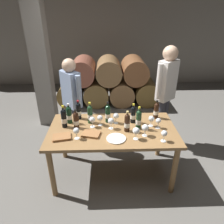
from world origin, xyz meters
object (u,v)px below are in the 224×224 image
object	(u,v)px
wine_bottle_0	(108,113)
wine_glass_3	(76,131)
wine_bottle_8	(127,123)
wine_glass_6	(136,131)
wine_glass_0	(111,121)
wine_glass_4	(116,116)
sommelier_presenting	(166,88)
wine_bottle_3	(156,110)
wine_glass_1	(151,119)
leather_ledger	(91,134)
wine_bottle_4	(69,115)
wine_glass_5	(100,118)
wine_glass_2	(164,134)
wine_bottle_5	(76,120)
wine_bottle_7	(79,111)
wine_bottle_2	(133,114)
dining_table	(113,134)
wine_bottle_1	(90,114)
wine_glass_9	(145,128)
wine_glass_8	(92,120)
taster_seated_left	(72,97)
wine_bottle_6	(64,118)
wine_bottle_9	(139,119)
serving_plate	(116,139)
tasting_notebook	(62,137)
wine_glass_7	(158,121)

from	to	relation	value
wine_bottle_0	wine_glass_3	xyz separation A→B (m)	(-0.39, -0.41, -0.02)
wine_bottle_8	wine_glass_6	bearing A→B (deg)	-64.45
wine_glass_0	wine_glass_3	bearing A→B (deg)	-152.49
wine_glass_4	sommelier_presenting	distance (m)	1.05
wine_glass_4	wine_bottle_3	bearing A→B (deg)	13.16
wine_bottle_8	wine_glass_1	world-z (taller)	wine_bottle_8
wine_glass_4	leather_ledger	bearing A→B (deg)	-138.58
wine_bottle_4	wine_glass_6	distance (m)	0.97
wine_glass_4	wine_glass_5	distance (m)	0.22
wine_glass_2	wine_glass_0	bearing A→B (deg)	153.26
wine_bottle_5	wine_glass_3	world-z (taller)	wine_bottle_5
wine_bottle_7	wine_glass_2	xyz separation A→B (m)	(1.08, -0.61, -0.02)
wine_bottle_2	dining_table	bearing A→B (deg)	-150.16
wine_bottle_1	wine_glass_4	xyz separation A→B (m)	(0.36, -0.03, -0.02)
wine_glass_6	wine_glass_2	bearing A→B (deg)	-9.98
wine_bottle_5	wine_glass_9	distance (m)	0.91
wine_bottle_3	wine_bottle_2	bearing A→B (deg)	-161.13
wine_bottle_2	wine_glass_1	distance (m)	0.26
wine_bottle_8	wine_glass_0	world-z (taller)	wine_bottle_8
wine_bottle_0	wine_bottle_7	world-z (taller)	wine_bottle_0
wine_bottle_1	wine_glass_3	size ratio (longest dim) A/B	2.06
wine_glass_8	dining_table	bearing A→B (deg)	-11.89
wine_glass_0	leather_ledger	world-z (taller)	wine_glass_0
wine_glass_6	taster_seated_left	size ratio (longest dim) A/B	0.10
wine_bottle_6	wine_glass_5	bearing A→B (deg)	3.61
wine_bottle_8	wine_glass_9	bearing A→B (deg)	-29.85
wine_bottle_9	serving_plate	distance (m)	0.41
wine_bottle_1	wine_bottle_4	bearing A→B (deg)	178.43
wine_bottle_1	wine_bottle_3	world-z (taller)	wine_bottle_1
wine_glass_0	wine_bottle_2	bearing A→B (deg)	27.25
wine_glass_0	wine_bottle_6	bearing A→B (deg)	174.12
wine_glass_2	wine_glass_6	xyz separation A→B (m)	(-0.33, 0.06, 0.01)
wine_glass_4	wine_bottle_2	bearing A→B (deg)	4.28
wine_bottle_1	wine_bottle_9	world-z (taller)	wine_bottle_9
wine_bottle_6	wine_glass_6	world-z (taller)	wine_bottle_6
wine_glass_0	leather_ledger	bearing A→B (deg)	-149.97
wine_bottle_7	wine_glass_0	xyz separation A→B (m)	(0.46, -0.30, -0.01)
wine_glass_1	wine_glass_5	size ratio (longest dim) A/B	1.00
wine_bottle_4	wine_glass_4	bearing A→B (deg)	-3.06
wine_bottle_7	wine_bottle_5	bearing A→B (deg)	-90.56
wine_glass_8	taster_seated_left	distance (m)	0.76
wine_bottle_0	wine_glass_2	xyz separation A→B (m)	(0.66, -0.50, -0.03)
wine_bottle_7	wine_bottle_6	bearing A→B (deg)	-125.39
serving_plate	wine_bottle_8	bearing A→B (deg)	50.79
wine_glass_3	tasting_notebook	xyz separation A→B (m)	(-0.19, 0.02, -0.09)
wine_glass_1	serving_plate	xyz separation A→B (m)	(-0.49, -0.30, -0.10)
wine_bottle_5	wine_glass_5	xyz separation A→B (m)	(0.31, 0.07, -0.01)
wine_bottle_2	wine_bottle_6	distance (m)	0.94
leather_ledger	wine_glass_7	bearing A→B (deg)	22.99
wine_bottle_5	wine_glass_5	size ratio (longest dim) A/B	1.82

